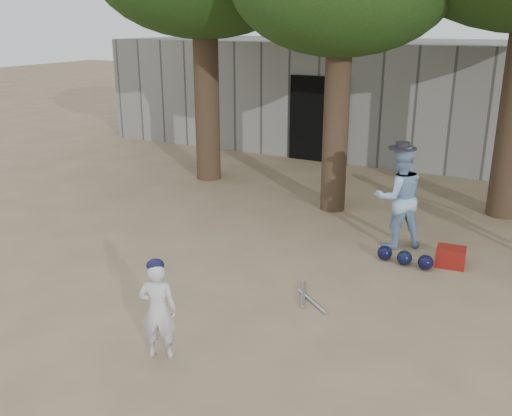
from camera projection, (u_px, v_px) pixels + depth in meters
The scene contains 7 objects.
ground at pixel (185, 285), 8.03m from camera, with size 70.00×70.00×0.00m, color #937C5E.
boy_player at pixel (158, 311), 6.16m from camera, with size 0.41×0.27×1.13m, color silver.
spectator_blue at pixel (399, 197), 9.17m from camera, with size 0.81×0.63×1.67m, color #8EB5DC.
red_bag at pixel (451, 257), 8.61m from camera, with size 0.42×0.32×0.30m, color maroon.
back_building at pixel (392, 96), 16.21m from camera, with size 16.00×5.24×3.00m.
helmet_row at pixel (405, 258), 8.67m from camera, with size 0.87×0.30×0.23m.
bat_pile at pixel (308, 297), 7.62m from camera, with size 0.64×0.71×0.06m.
Camera 1 is at (4.32, -5.95, 3.56)m, focal length 40.00 mm.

